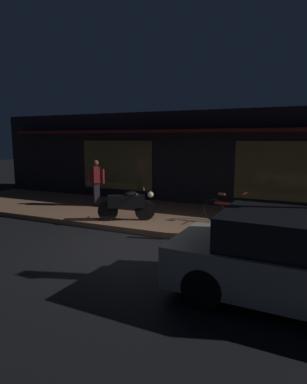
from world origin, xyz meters
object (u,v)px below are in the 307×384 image
(bicycle_parked, at_px, (229,211))
(person_photographer, at_px, (96,182))
(motorcycle, at_px, (128,204))
(parked_car_far, at_px, (301,261))

(bicycle_parked, relative_size, person_photographer, 0.99)
(motorcycle, relative_size, bicycle_parked, 0.94)
(person_photographer, height_order, parked_car_far, person_photographer)
(parked_car_far, bearing_deg, person_photographer, 146.33)
(person_photographer, bearing_deg, parked_car_far, -33.67)
(motorcycle, height_order, bicycle_parked, motorcycle)
(bicycle_parked, relative_size, parked_car_far, 0.40)
(bicycle_parked, height_order, parked_car_far, parked_car_far)
(bicycle_parked, bearing_deg, parked_car_far, -65.10)
(parked_car_far, bearing_deg, motorcycle, 147.01)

